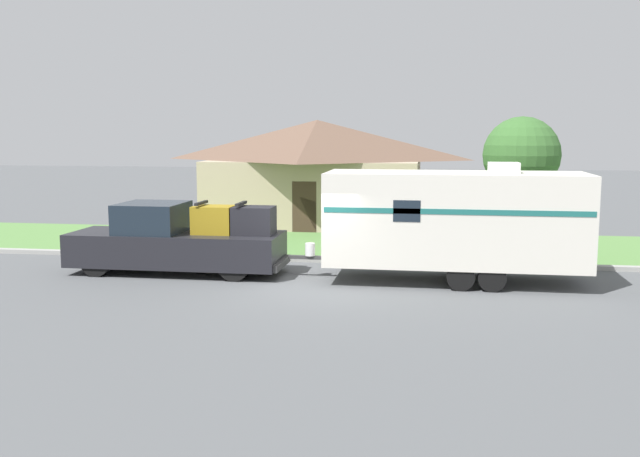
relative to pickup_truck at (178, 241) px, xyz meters
The scene contains 8 objects.
ground_plane 4.47m from the pickup_truck, 18.69° to the right, with size 120.00×120.00×0.00m, color #515456.
curb_strip 4.84m from the pickup_truck, 29.53° to the left, with size 80.00×0.30×0.14m.
lawn_strip 7.35m from the pickup_truck, 55.35° to the left, with size 80.00×7.00×0.03m.
house_across_street 12.17m from the pickup_truck, 79.61° to the left, with size 9.75×7.04×4.60m.
pickup_truck is the anchor object (origin of this frame).
travel_trailer 7.97m from the pickup_truck, ahead, with size 8.13×2.49×3.29m.
mailbox 5.26m from the pickup_truck, 40.18° to the left, with size 0.48×0.20×1.37m.
tree_in_yard 11.26m from the pickup_truck, 22.90° to the left, with size 2.48×2.48×4.59m.
Camera 1 is at (3.18, -18.21, 4.14)m, focal length 40.00 mm.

